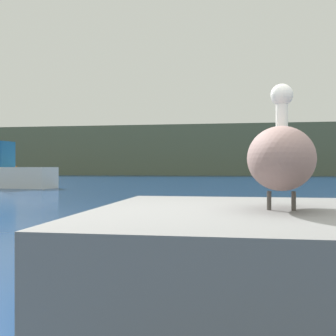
{
  "coord_description": "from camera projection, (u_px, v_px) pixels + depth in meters",
  "views": [
    {
      "loc": [
        0.01,
        -2.8,
        1.13
      ],
      "look_at": [
        -3.15,
        16.78,
        1.11
      ],
      "focal_mm": 44.15,
      "sensor_mm": 36.0,
      "label": 1
    }
  ],
  "objects": [
    {
      "name": "ground_plane",
      "position": [
        233.0,
        336.0,
        2.76
      ],
      "size": [
        260.0,
        260.0,
        0.0
      ],
      "primitive_type": "plane",
      "color": "navy"
    },
    {
      "name": "hillside_backdrop",
      "position": [
        234.0,
        151.0,
        62.83
      ],
      "size": [
        140.0,
        11.15,
        7.31
      ],
      "primitive_type": "cube",
      "color": "#5B664C",
      "rests_on": "ground"
    },
    {
      "name": "pier_dock",
      "position": [
        281.0,
        272.0,
        2.8
      ],
      "size": [
        2.56,
        2.37,
        0.84
      ],
      "primitive_type": "cube",
      "color": "slate",
      "rests_on": "ground"
    },
    {
      "name": "pelican",
      "position": [
        281.0,
        156.0,
        2.81
      ],
      "size": [
        0.56,
        1.2,
        0.92
      ],
      "rotation": [
        0.0,
        0.0,
        1.45
      ],
      "color": "gray",
      "rests_on": "pier_dock"
    },
    {
      "name": "fishing_boat_white",
      "position": [
        9.0,
        172.0,
        22.85
      ],
      "size": [
        5.19,
        2.28,
        4.82
      ],
      "rotation": [
        0.0,
        0.0,
        2.98
      ],
      "color": "white",
      "rests_on": "ground"
    }
  ]
}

